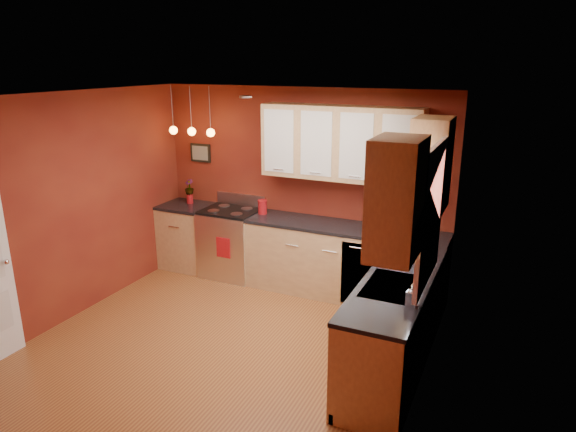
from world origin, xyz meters
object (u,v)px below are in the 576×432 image
at_px(sink, 394,289).
at_px(soap_pump, 412,295).
at_px(gas_range, 231,242).
at_px(red_canister, 262,207).
at_px(coffee_maker, 396,223).

distance_m(sink, soap_pump, 0.42).
height_order(gas_range, sink, sink).
distance_m(red_canister, soap_pump, 3.03).
relative_size(gas_range, soap_pump, 5.60).
height_order(sink, red_canister, sink).
height_order(gas_range, coffee_maker, coffee_maker).
distance_m(gas_range, sink, 3.05).
bearing_deg(red_canister, coffee_maker, -1.59).
relative_size(gas_range, red_canister, 5.85).
xyz_separation_m(sink, soap_pump, (0.23, -0.33, 0.12)).
bearing_deg(gas_range, red_canister, 6.59).
height_order(red_canister, coffee_maker, coffee_maker).
xyz_separation_m(coffee_maker, soap_pump, (0.57, -1.83, -0.02)).
distance_m(red_canister, coffee_maker, 1.82).
bearing_deg(gas_range, sink, -29.78).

